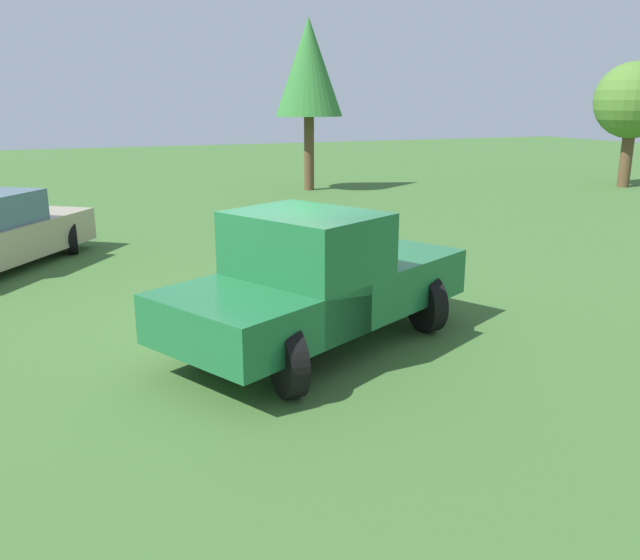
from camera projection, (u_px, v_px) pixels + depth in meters
ground_plane at (268, 330)px, 9.39m from camera, size 80.00×80.00×0.00m
pickup_truck at (314, 278)px, 8.48m from camera, size 3.60×4.76×1.82m
tree_back_left at (633, 101)px, 24.05m from camera, size 2.76×2.76×4.55m
tree_back_right at (309, 69)px, 22.94m from camera, size 2.38×2.38×5.95m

